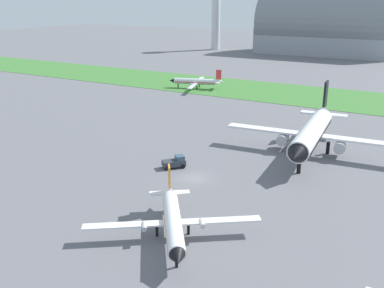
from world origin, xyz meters
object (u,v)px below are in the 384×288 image
(airplane_midfield_jet, at_px, (312,132))
(pushback_tug_midfield, at_px, (175,162))
(airplane_foreground_turboprop, at_px, (173,220))
(control_tower, at_px, (216,11))
(airplane_taxiing_turboprop, at_px, (196,81))

(airplane_midfield_jet, relative_size, pushback_tug_midfield, 7.85)
(pushback_tug_midfield, bearing_deg, airplane_foreground_turboprop, -107.15)
(airplane_midfield_jet, xyz_separation_m, control_tower, (-88.04, 137.36, 15.69))
(airplane_taxiing_turboprop, height_order, airplane_midfield_jet, airplane_midfield_jet)
(airplane_foreground_turboprop, bearing_deg, control_tower, 169.87)
(airplane_midfield_jet, xyz_separation_m, pushback_tug_midfield, (-17.20, -17.56, -2.97))
(airplane_taxiing_turboprop, distance_m, pushback_tug_midfield, 64.91)
(control_tower, bearing_deg, airplane_taxiing_turboprop, -66.34)
(airplane_foreground_turboprop, xyz_separation_m, control_tower, (-82.14, 173.54, 17.36))
(airplane_foreground_turboprop, bearing_deg, pushback_tug_midfield, 175.79)
(airplane_foreground_turboprop, height_order, pushback_tug_midfield, airplane_foreground_turboprop)
(airplane_foreground_turboprop, relative_size, control_tower, 0.52)
(airplane_taxiing_turboprop, bearing_deg, control_tower, -83.70)
(airplane_foreground_turboprop, relative_size, pushback_tug_midfield, 4.42)
(airplane_foreground_turboprop, distance_m, control_tower, 192.78)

